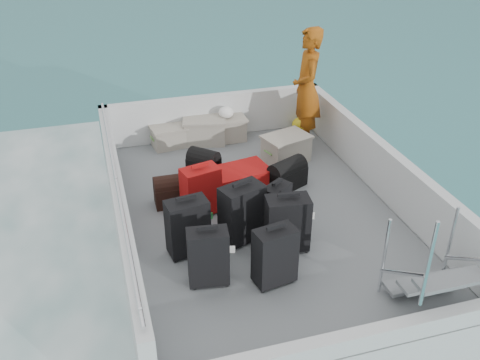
{
  "coord_description": "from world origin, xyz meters",
  "views": [
    {
      "loc": [
        -1.86,
        -5.47,
        4.39
      ],
      "look_at": [
        -0.2,
        0.21,
        1.0
      ],
      "focal_mm": 40.0,
      "sensor_mm": 36.0,
      "label": 1
    }
  ],
  "objects_px": {
    "crate_0": "(169,137)",
    "suitcase_3": "(275,257)",
    "suitcase_8": "(240,178)",
    "crate_2": "(226,129)",
    "crate_3": "(286,149)",
    "suitcase_6": "(287,224)",
    "passenger": "(307,89)",
    "crate_1": "(205,131)",
    "suitcase_7": "(276,204)",
    "suitcase_4": "(242,214)",
    "suitcase_1": "(188,228)",
    "suitcase_5": "(201,191)",
    "suitcase_0": "(208,258)"
  },
  "relations": [
    {
      "from": "suitcase_6",
      "to": "suitcase_7",
      "type": "distance_m",
      "value": 0.57
    },
    {
      "from": "suitcase_4",
      "to": "suitcase_0",
      "type": "bearing_deg",
      "value": -150.44
    },
    {
      "from": "suitcase_8",
      "to": "crate_3",
      "type": "xyz_separation_m",
      "value": [
        0.89,
        0.59,
        0.04
      ]
    },
    {
      "from": "crate_2",
      "to": "suitcase_6",
      "type": "bearing_deg",
      "value": -91.92
    },
    {
      "from": "suitcase_5",
      "to": "suitcase_6",
      "type": "relative_size",
      "value": 0.95
    },
    {
      "from": "crate_0",
      "to": "crate_2",
      "type": "relative_size",
      "value": 0.88
    },
    {
      "from": "suitcase_7",
      "to": "suitcase_4",
      "type": "bearing_deg",
      "value": 171.97
    },
    {
      "from": "crate_0",
      "to": "crate_2",
      "type": "height_order",
      "value": "crate_2"
    },
    {
      "from": "suitcase_5",
      "to": "crate_2",
      "type": "distance_m",
      "value": 2.21
    },
    {
      "from": "suitcase_0",
      "to": "crate_1",
      "type": "distance_m",
      "value": 3.45
    },
    {
      "from": "suitcase_5",
      "to": "crate_0",
      "type": "distance_m",
      "value": 2.04
    },
    {
      "from": "suitcase_4",
      "to": "suitcase_5",
      "type": "height_order",
      "value": "suitcase_4"
    },
    {
      "from": "suitcase_3",
      "to": "suitcase_8",
      "type": "relative_size",
      "value": 0.86
    },
    {
      "from": "suitcase_5",
      "to": "crate_3",
      "type": "distance_m",
      "value": 1.86
    },
    {
      "from": "suitcase_8",
      "to": "crate_2",
      "type": "bearing_deg",
      "value": -18.41
    },
    {
      "from": "suitcase_7",
      "to": "crate_1",
      "type": "distance_m",
      "value": 2.5
    },
    {
      "from": "suitcase_5",
      "to": "crate_3",
      "type": "height_order",
      "value": "suitcase_5"
    },
    {
      "from": "suitcase_3",
      "to": "suitcase_7",
      "type": "distance_m",
      "value": 1.15
    },
    {
      "from": "suitcase_3",
      "to": "crate_2",
      "type": "relative_size",
      "value": 1.13
    },
    {
      "from": "crate_2",
      "to": "crate_3",
      "type": "relative_size",
      "value": 0.92
    },
    {
      "from": "suitcase_7",
      "to": "suitcase_3",
      "type": "bearing_deg",
      "value": -144.31
    },
    {
      "from": "suitcase_8",
      "to": "crate_1",
      "type": "bearing_deg",
      "value": -5.31
    },
    {
      "from": "suitcase_3",
      "to": "passenger",
      "type": "distance_m",
      "value": 3.47
    },
    {
      "from": "suitcase_7",
      "to": "crate_2",
      "type": "distance_m",
      "value": 2.48
    },
    {
      "from": "crate_1",
      "to": "crate_2",
      "type": "height_order",
      "value": "crate_1"
    },
    {
      "from": "crate_0",
      "to": "suitcase_3",
      "type": "bearing_deg",
      "value": -81.9
    },
    {
      "from": "suitcase_5",
      "to": "suitcase_6",
      "type": "bearing_deg",
      "value": -65.9
    },
    {
      "from": "suitcase_1",
      "to": "suitcase_4",
      "type": "xyz_separation_m",
      "value": [
        0.65,
        0.07,
        0.02
      ]
    },
    {
      "from": "suitcase_0",
      "to": "suitcase_5",
      "type": "distance_m",
      "value": 1.36
    },
    {
      "from": "suitcase_3",
      "to": "suitcase_8",
      "type": "bearing_deg",
      "value": 73.75
    },
    {
      "from": "suitcase_6",
      "to": "crate_1",
      "type": "bearing_deg",
      "value": 102.07
    },
    {
      "from": "suitcase_4",
      "to": "crate_0",
      "type": "xyz_separation_m",
      "value": [
        -0.39,
        2.73,
        -0.21
      ]
    },
    {
      "from": "suitcase_6",
      "to": "passenger",
      "type": "xyz_separation_m",
      "value": [
        1.25,
        2.52,
        0.6
      ]
    },
    {
      "from": "crate_0",
      "to": "crate_1",
      "type": "bearing_deg",
      "value": 0.0
    },
    {
      "from": "suitcase_4",
      "to": "crate_3",
      "type": "distance_m",
      "value": 2.13
    },
    {
      "from": "suitcase_8",
      "to": "passenger",
      "type": "distance_m",
      "value": 1.89
    },
    {
      "from": "suitcase_0",
      "to": "crate_0",
      "type": "xyz_separation_m",
      "value": [
        0.16,
        3.37,
        -0.17
      ]
    },
    {
      "from": "suitcase_4",
      "to": "crate_1",
      "type": "height_order",
      "value": "suitcase_4"
    },
    {
      "from": "suitcase_6",
      "to": "suitcase_3",
      "type": "bearing_deg",
      "value": -115.54
    },
    {
      "from": "crate_0",
      "to": "passenger",
      "type": "bearing_deg",
      "value": -13.89
    },
    {
      "from": "suitcase_3",
      "to": "crate_0",
      "type": "relative_size",
      "value": 1.28
    },
    {
      "from": "suitcase_3",
      "to": "suitcase_5",
      "type": "distance_m",
      "value": 1.58
    },
    {
      "from": "suitcase_6",
      "to": "suitcase_7",
      "type": "relative_size",
      "value": 1.31
    },
    {
      "from": "crate_1",
      "to": "crate_2",
      "type": "bearing_deg",
      "value": 0.0
    },
    {
      "from": "crate_0",
      "to": "suitcase_7",
      "type": "bearing_deg",
      "value": -69.89
    },
    {
      "from": "crate_1",
      "to": "passenger",
      "type": "bearing_deg",
      "value": -18.88
    },
    {
      "from": "suitcase_8",
      "to": "suitcase_4",
      "type": "bearing_deg",
      "value": 154.13
    },
    {
      "from": "suitcase_4",
      "to": "passenger",
      "type": "relative_size",
      "value": 0.39
    },
    {
      "from": "suitcase_8",
      "to": "passenger",
      "type": "xyz_separation_m",
      "value": [
        1.37,
        1.05,
        0.78
      ]
    },
    {
      "from": "suitcase_4",
      "to": "suitcase_6",
      "type": "distance_m",
      "value": 0.54
    }
  ]
}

